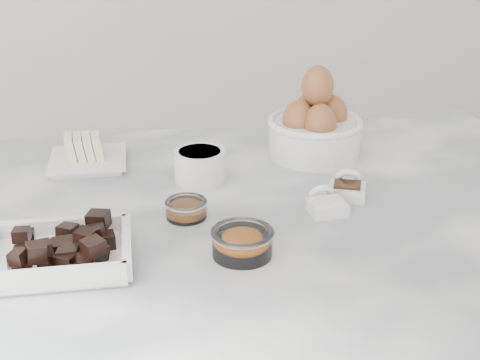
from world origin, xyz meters
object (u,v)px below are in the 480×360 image
chocolate_dish (57,250)px  egg_bowl (315,127)px  zest_bowl (242,241)px  salt_spoon (326,203)px  butter_plate (86,155)px  vanilla_spoon (347,187)px  sugar_ramekin (200,164)px  honey_bowl (186,208)px

chocolate_dish → egg_bowl: bearing=35.0°
zest_bowl → salt_spoon: size_ratio=1.26×
chocolate_dish → egg_bowl: (0.44, 0.31, 0.03)m
egg_bowl → zest_bowl: egg_bowl is taller
butter_plate → vanilla_spoon: 0.46m
chocolate_dish → sugar_ramekin: size_ratio=2.24×
egg_bowl → honey_bowl: 0.34m
zest_bowl → vanilla_spoon: (0.20, 0.15, -0.01)m
salt_spoon → chocolate_dish: bearing=-168.1°
egg_bowl → zest_bowl: size_ratio=2.02×
egg_bowl → honey_bowl: (-0.26, -0.21, -0.04)m
butter_plate → egg_bowl: 0.42m
butter_plate → honey_bowl: size_ratio=2.14×
chocolate_dish → zest_bowl: bearing=-5.0°
sugar_ramekin → honey_bowl: 0.14m
vanilla_spoon → butter_plate: bearing=152.9°
sugar_ramekin → egg_bowl: size_ratio=0.50×
zest_bowl → vanilla_spoon: vanilla_spoon is taller
egg_bowl → vanilla_spoon: bearing=-89.7°
honey_bowl → vanilla_spoon: size_ratio=0.77×
honey_bowl → zest_bowl: 0.14m
egg_bowl → honey_bowl: bearing=-141.7°
vanilla_spoon → salt_spoon: size_ratio=1.22×
sugar_ramekin → egg_bowl: bearing=18.1°
egg_bowl → vanilla_spoon: (0.00, -0.18, -0.04)m
butter_plate → zest_bowl: size_ratio=1.59×
zest_bowl → vanilla_spoon: 0.25m
butter_plate → salt_spoon: bearing=-35.5°
chocolate_dish → sugar_ramekin: (0.22, 0.24, 0.01)m
sugar_ramekin → salt_spoon: size_ratio=1.27×
sugar_ramekin → zest_bowl: size_ratio=1.01×
vanilla_spoon → zest_bowl: bearing=-143.2°
salt_spoon → vanilla_spoon: bearing=42.8°
egg_bowl → sugar_ramekin: bearing=-161.9°
butter_plate → zest_bowl: butter_plate is taller
sugar_ramekin → vanilla_spoon: sugar_ramekin is taller
vanilla_spoon → salt_spoon: (-0.05, -0.05, -0.00)m
honey_bowl → zest_bowl: bearing=-64.1°
honey_bowl → vanilla_spoon: vanilla_spoon is taller
sugar_ramekin → salt_spoon: bearing=-42.2°
butter_plate → salt_spoon: 0.45m
honey_bowl → salt_spoon: (0.21, -0.02, -0.00)m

